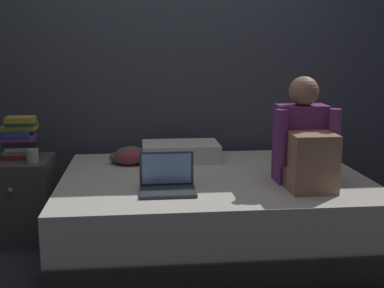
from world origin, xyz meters
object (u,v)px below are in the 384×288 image
Objects in this scene: clothes_pile at (128,156)px; person_sitting at (305,144)px; bed at (213,209)px; pillow at (181,152)px; book_stack at (20,138)px; laptop at (167,182)px; nightstand at (20,199)px; mug at (33,156)px.

person_sitting is at bearing -31.39° from clothes_pile.
bed is 3.57× the size of pillow.
book_stack is at bearing 168.73° from bed.
bed is 0.55m from laptop.
book_stack reaches higher than nightstand.
mug is (0.10, -0.14, -0.10)m from book_stack.
mug is (0.13, -0.12, 0.32)m from nightstand.
laptop is at bearing -71.40° from clothes_pile.
mug is 0.34× the size of clothes_pile.
person_sitting is (1.81, -0.52, 0.44)m from nightstand.
nightstand is 0.37m from mug.
pillow reaches higher than clothes_pile.
person_sitting reaches higher than book_stack.
mug reaches higher than bed.
clothes_pile is at bearing 9.22° from book_stack.
mug reaches higher than pillow.
person_sitting reaches higher than pillow.
bed is 0.73m from clothes_pile.
laptop is at bearing -133.22° from bed.
mug is at bearing 152.02° from laptop.
clothes_pile is at bearing 22.80° from mug.
laptop reaches higher than bed.
clothes_pile is at bearing 148.61° from person_sitting.
nightstand is 0.84× the size of person_sitting.
mug is at bearing 174.50° from bed.
pillow is at bearing 10.95° from nightstand.
bed is 1.32m from nightstand.
book_stack is (0.03, 0.02, 0.42)m from nightstand.
bed is at bearing -5.50° from mug.
bed is 22.22× the size of mug.
bed is 0.57m from pillow.
bed is 6.25× the size of laptop.
mug is at bearing -42.69° from nightstand.
pillow reaches higher than bed.
person_sitting is at bearing -28.90° from bed.
mug is (-1.17, 0.11, 0.37)m from bed.
pillow is (1.12, 0.22, 0.26)m from nightstand.
clothes_pile is (0.74, 0.14, 0.25)m from nightstand.
nightstand is 1.94m from person_sitting.
bed is at bearing 151.10° from person_sitting.
book_stack reaches higher than mug.
book_stack is at bearing 163.26° from person_sitting.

